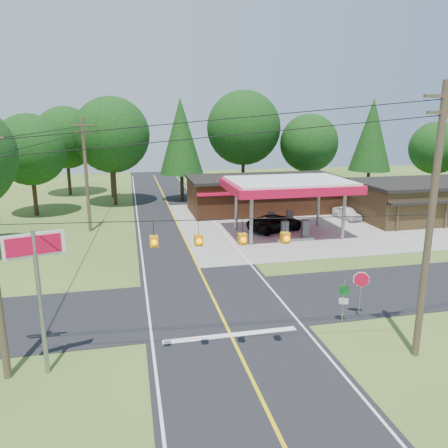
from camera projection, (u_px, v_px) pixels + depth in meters
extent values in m
plane|color=#3F6022|center=(216.00, 305.00, 24.19)|extent=(120.00, 120.00, 0.00)
cube|color=black|center=(216.00, 304.00, 24.19)|extent=(8.00, 120.00, 0.02)
cube|color=black|center=(216.00, 304.00, 24.19)|extent=(70.00, 7.00, 0.02)
cube|color=yellow|center=(216.00, 304.00, 24.19)|extent=(0.15, 110.00, 0.00)
cylinder|color=gray|center=(251.00, 220.00, 34.68)|extent=(0.28, 0.28, 4.20)
cylinder|color=gray|center=(236.00, 208.00, 39.42)|extent=(0.28, 0.28, 4.20)
cylinder|color=gray|center=(344.00, 215.00, 36.35)|extent=(0.28, 0.28, 4.20)
cylinder|color=gray|center=(319.00, 204.00, 41.09)|extent=(0.28, 0.28, 4.20)
cube|color=red|center=(289.00, 186.00, 37.34)|extent=(10.60, 7.40, 0.70)
cube|color=white|center=(289.00, 181.00, 37.24)|extent=(10.00, 7.00, 0.25)
cube|color=#9E9B93|center=(295.00, 239.00, 36.65)|extent=(3.20, 0.90, 0.22)
cube|color=#3F3F44|center=(285.00, 230.00, 36.27)|extent=(0.55, 0.45, 1.50)
cube|color=#3F3F44|center=(305.00, 229.00, 36.64)|extent=(0.55, 0.45, 1.50)
cube|color=#9E9B93|center=(280.00, 228.00, 40.07)|extent=(3.20, 0.90, 0.22)
cube|color=#3F3F44|center=(271.00, 220.00, 39.68)|extent=(0.55, 0.45, 1.50)
cube|color=#3F3F44|center=(290.00, 219.00, 40.06)|extent=(0.55, 0.45, 1.50)
cube|color=#5C311A|center=(264.00, 195.00, 47.65)|extent=(16.00, 7.00, 3.50)
cube|color=black|center=(264.00, 178.00, 47.20)|extent=(16.40, 7.40, 0.30)
cube|color=red|center=(275.00, 192.00, 44.01)|extent=(16.00, 0.50, 0.25)
cylinder|color=#473828|center=(430.00, 228.00, 17.74)|extent=(0.30, 0.30, 11.50)
cube|color=#473828|center=(445.00, 96.00, 16.49)|extent=(1.80, 0.12, 0.12)
cube|color=#473828|center=(443.00, 112.00, 16.64)|extent=(1.40, 0.12, 0.12)
cylinder|color=#473828|center=(86.00, 176.00, 38.38)|extent=(0.30, 0.30, 10.00)
cube|color=#473828|center=(82.00, 125.00, 37.31)|extent=(1.80, 0.12, 0.12)
cube|color=#473828|center=(83.00, 132.00, 37.46)|extent=(1.40, 0.12, 0.12)
cylinder|color=#473828|center=(110.00, 160.00, 54.86)|extent=(0.30, 0.30, 9.50)
cube|color=orange|center=(154.00, 241.00, 16.72)|extent=(0.32, 0.32, 0.42)
cube|color=orange|center=(199.00, 240.00, 16.89)|extent=(0.32, 0.32, 0.42)
cube|color=orange|center=(242.00, 239.00, 17.05)|extent=(0.32, 0.32, 0.42)
cube|color=orange|center=(285.00, 238.00, 17.22)|extent=(0.32, 0.32, 0.42)
cylinder|color=#332316|center=(35.00, 197.00, 45.44)|extent=(0.44, 0.44, 3.96)
sphere|color=black|center=(30.00, 150.00, 44.27)|extent=(7.26, 7.26, 7.26)
cylinder|color=#332316|center=(115.00, 185.00, 50.81)|extent=(0.44, 0.44, 4.68)
sphere|color=black|center=(112.00, 135.00, 49.43)|extent=(8.58, 8.58, 8.58)
cylinder|color=#332316|center=(182.00, 183.00, 53.47)|extent=(0.44, 0.44, 4.32)
cone|color=black|center=(181.00, 136.00, 52.11)|extent=(5.28, 5.28, 9.00)
cylinder|color=#332316|center=(243.00, 177.00, 56.00)|extent=(0.44, 0.44, 5.04)
sphere|color=black|center=(243.00, 128.00, 54.51)|extent=(9.24, 9.24, 9.24)
cylinder|color=#332316|center=(307.00, 181.00, 55.90)|extent=(0.44, 0.44, 3.96)
sphere|color=black|center=(309.00, 143.00, 54.73)|extent=(7.26, 7.26, 7.26)
cylinder|color=#332316|center=(368.00, 179.00, 56.58)|extent=(0.44, 0.44, 4.32)
cone|color=black|center=(372.00, 135.00, 55.22)|extent=(5.28, 5.28, 9.00)
cylinder|color=#332316|center=(432.00, 182.00, 56.44)|extent=(0.44, 0.44, 3.60)
sphere|color=black|center=(436.00, 148.00, 55.38)|extent=(6.60, 6.60, 6.60)
cylinder|color=#332316|center=(69.00, 179.00, 57.18)|extent=(0.44, 0.44, 4.32)
sphere|color=black|center=(66.00, 138.00, 55.91)|extent=(7.92, 7.92, 7.92)
imported|color=black|center=(276.00, 223.00, 39.53)|extent=(6.83, 6.83, 1.48)
imported|color=white|center=(347.00, 213.00, 44.00)|extent=(4.06, 4.06, 1.25)
cylinder|color=gray|center=(41.00, 304.00, 17.06)|extent=(0.18, 0.18, 6.01)
cube|color=white|center=(34.00, 245.00, 16.47)|extent=(2.16, 0.71, 0.94)
cube|color=red|center=(34.00, 245.00, 16.43)|extent=(1.90, 0.62, 0.73)
cylinder|color=gray|center=(360.00, 295.00, 22.53)|extent=(0.07, 0.07, 2.34)
cylinder|color=gray|center=(343.00, 302.00, 21.81)|extent=(0.06, 0.06, 2.29)
cube|color=#0C591E|center=(344.00, 290.00, 21.62)|extent=(0.45, 0.17, 0.47)
cube|color=white|center=(344.00, 301.00, 21.76)|extent=(0.45, 0.17, 0.31)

